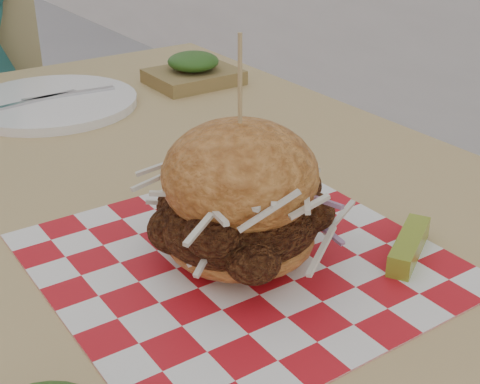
% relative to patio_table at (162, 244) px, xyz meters
% --- Properties ---
extents(patio_table, '(0.80, 1.20, 0.75)m').
position_rel_patio_table_xyz_m(patio_table, '(0.00, 0.00, 0.00)').
color(patio_table, tan).
rests_on(patio_table, ground).
extents(paper_liner, '(0.36, 0.36, 0.00)m').
position_rel_patio_table_xyz_m(paper_liner, '(-0.01, -0.19, 0.08)').
color(paper_liner, red).
rests_on(paper_liner, patio_table).
extents(sandwich, '(0.19, 0.19, 0.22)m').
position_rel_patio_table_xyz_m(sandwich, '(-0.01, -0.19, 0.14)').
color(sandwich, '#C17936').
rests_on(sandwich, paper_liner).
extents(pickle_spear, '(0.09, 0.07, 0.02)m').
position_rel_patio_table_xyz_m(pickle_spear, '(0.13, -0.28, 0.09)').
color(pickle_spear, olive).
rests_on(pickle_spear, paper_liner).
extents(place_setting, '(0.27, 0.27, 0.02)m').
position_rel_patio_table_xyz_m(place_setting, '(0.00, 0.36, 0.09)').
color(place_setting, white).
rests_on(place_setting, patio_table).
extents(kraft_tray, '(0.15, 0.12, 0.06)m').
position_rel_patio_table_xyz_m(kraft_tray, '(0.25, 0.34, 0.10)').
color(kraft_tray, olive).
rests_on(kraft_tray, patio_table).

